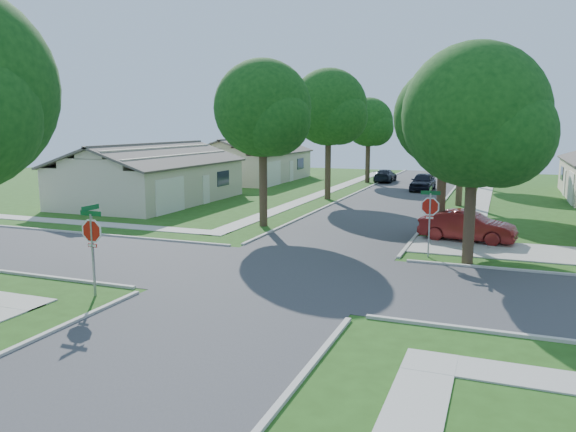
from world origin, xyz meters
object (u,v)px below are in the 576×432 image
Objects in this scene: stop_sign_ne at (430,209)px; tree_e_far at (474,119)px; car_curb_west at (385,176)px; tree_w_mid at (329,111)px; tree_w_near at (264,113)px; tree_e_near at (446,122)px; house_nw_near at (152,181)px; car_driveway at (467,226)px; tree_ne_corner at (476,122)px; tree_w_far at (369,124)px; stop_sign_sw at (92,235)px; car_curb_east at (423,182)px; tree_e_mid at (464,113)px; house_nw_far at (251,165)px.

stop_sign_ne is 29.57m from tree_e_far.
tree_e_far is at bearing 171.32° from car_curb_west.
tree_w_near is at bearing -90.02° from tree_w_mid.
tree_e_near reaches higher than house_nw_near.
tree_w_near reaches higher than car_driveway.
tree_e_far reaches higher than tree_ne_corner.
house_nw_near is (-11.34, -19.01, -3.99)m from tree_w_far.
stop_sign_sw reaches higher than car_curb_east.
tree_e_mid is (0.06, 16.31, 4.22)m from stop_sign_ne.
tree_e_near is 21.98m from house_nw_near.
tree_e_mid reaches higher than house_nw_far.
tree_e_mid is at bearing 16.15° from house_nw_near.
car_driveway is (10.64, -0.31, -5.39)m from tree_w_near.
tree_e_near is 5.06m from tree_ne_corner.
tree_w_near is 12.01m from tree_w_mid.
tree_w_far is 12.19m from house_nw_far.
tree_e_far reaches higher than stop_sign_sw.
tree_w_far is at bearing 36.37° from car_curb_west.
stop_sign_sw is 17.04m from tree_e_near.
tree_w_mid reaches higher than car_curb_east.
tree_w_far is 8.99m from car_curb_east.
tree_w_near reaches higher than house_nw_near.
tree_w_mid is 11.52m from car_curb_east.
car_driveway is at bearing -84.24° from tree_e_mid.
tree_w_near is (0.06, 13.71, 4.08)m from stop_sign_sw.
tree_w_near is 12.02m from tree_ne_corner.
stop_sign_ne is (9.40, 9.40, 0.00)m from stop_sign_sw.
house_nw_far is 3.21× the size of car_curb_west.
house_nw_near is 17.00m from house_nw_far.
tree_ne_corner is 6.63m from car_driveway.
tree_e_mid is 2.09× the size of car_curb_east.
tree_e_near is at bearing -16.11° from house_nw_near.
house_nw_far is at bearing 135.93° from tree_w_mid.
tree_w_near is at bearing 180.00° from tree_e_near.
stop_sign_ne is at bearing -90.68° from tree_e_near.
car_driveway is (10.70, 13.40, -1.30)m from stop_sign_sw.
tree_e_mid reaches higher than car_driveway.
tree_e_mid is (9.46, 25.71, 4.22)m from stop_sign_sw.
stop_sign_ne is at bearing -52.84° from house_nw_far.
tree_w_mid is at bearing 123.22° from tree_ne_corner.
car_driveway is (1.25, -25.31, -5.25)m from tree_e_far.
stop_sign_ne is 0.70× the size of car_curb_west.
tree_e_near is at bearing 108.53° from tree_ne_corner.
stop_sign_ne is 34.26m from house_nw_far.
stop_sign_ne is 0.31× the size of tree_w_mid.
tree_w_far reaches higher than house_nw_near.
car_curb_west is (1.45, 1.10, -4.89)m from tree_w_far.
stop_sign_sw is 38.86m from tree_w_far.
tree_w_mid is at bearing 119.80° from stop_sign_ne.
tree_ne_corner is 0.64× the size of house_nw_far.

